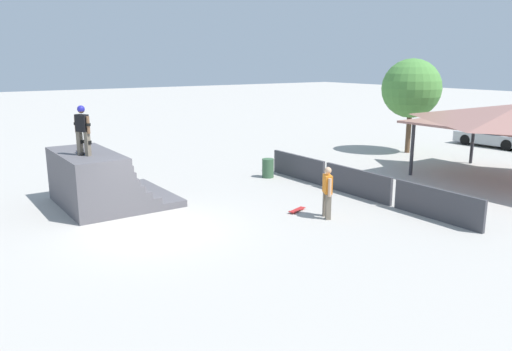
{
  "coord_description": "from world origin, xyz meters",
  "views": [
    {
      "loc": [
        13.91,
        -5.77,
        5.13
      ],
      "look_at": [
        -0.51,
        4.19,
        1.09
      ],
      "focal_mm": 35.0,
      "sensor_mm": 36.0,
      "label": 1
    }
  ],
  "objects_px": {
    "skater_on_deck": "(82,127)",
    "bystander_walking": "(327,190)",
    "tree_beside_pavilion": "(411,89)",
    "parked_car_silver": "(492,136)",
    "trash_bin": "(268,168)",
    "skateboard_on_deck": "(81,152)",
    "skateboard_on_ground": "(297,210)"
  },
  "relations": [
    {
      "from": "tree_beside_pavilion",
      "to": "skateboard_on_deck",
      "type": "bearing_deg",
      "value": -87.44
    },
    {
      "from": "skater_on_deck",
      "to": "skateboard_on_ground",
      "type": "height_order",
      "value": "skater_on_deck"
    },
    {
      "from": "skateboard_on_deck",
      "to": "bystander_walking",
      "type": "bearing_deg",
      "value": 53.57
    },
    {
      "from": "skater_on_deck",
      "to": "bystander_walking",
      "type": "relative_size",
      "value": 0.98
    },
    {
      "from": "bystander_walking",
      "to": "tree_beside_pavilion",
      "type": "xyz_separation_m",
      "value": [
        -6.43,
        12.1,
        2.66
      ]
    },
    {
      "from": "skater_on_deck",
      "to": "skateboard_on_ground",
      "type": "xyz_separation_m",
      "value": [
        4.19,
        5.94,
        -2.9
      ]
    },
    {
      "from": "skater_on_deck",
      "to": "skateboard_on_deck",
      "type": "distance_m",
      "value": 0.97
    },
    {
      "from": "skateboard_on_deck",
      "to": "trash_bin",
      "type": "bearing_deg",
      "value": 97.05
    },
    {
      "from": "tree_beside_pavilion",
      "to": "parked_car_silver",
      "type": "height_order",
      "value": "tree_beside_pavilion"
    },
    {
      "from": "trash_bin",
      "to": "parked_car_silver",
      "type": "height_order",
      "value": "parked_car_silver"
    },
    {
      "from": "skateboard_on_deck",
      "to": "bystander_walking",
      "type": "relative_size",
      "value": 0.47
    },
    {
      "from": "bystander_walking",
      "to": "trash_bin",
      "type": "bearing_deg",
      "value": 10.67
    },
    {
      "from": "skateboard_on_deck",
      "to": "trash_bin",
      "type": "height_order",
      "value": "skateboard_on_deck"
    },
    {
      "from": "skateboard_on_deck",
      "to": "parked_car_silver",
      "type": "bearing_deg",
      "value": 93.35
    },
    {
      "from": "skateboard_on_deck",
      "to": "trash_bin",
      "type": "xyz_separation_m",
      "value": [
        -0.3,
        8.22,
        -1.61
      ]
    },
    {
      "from": "skater_on_deck",
      "to": "parked_car_silver",
      "type": "xyz_separation_m",
      "value": [
        0.37,
        24.42,
        -2.35
      ]
    },
    {
      "from": "skateboard_on_deck",
      "to": "parked_car_silver",
      "type": "xyz_separation_m",
      "value": [
        0.7,
        24.45,
        -1.43
      ]
    },
    {
      "from": "skateboard_on_deck",
      "to": "tree_beside_pavilion",
      "type": "xyz_separation_m",
      "value": [
        -0.83,
        18.46,
        1.58
      ]
    },
    {
      "from": "skater_on_deck",
      "to": "trash_bin",
      "type": "relative_size",
      "value": 2.0
    },
    {
      "from": "trash_bin",
      "to": "parked_car_silver",
      "type": "distance_m",
      "value": 16.26
    },
    {
      "from": "skater_on_deck",
      "to": "bystander_walking",
      "type": "height_order",
      "value": "skater_on_deck"
    },
    {
      "from": "bystander_walking",
      "to": "trash_bin",
      "type": "distance_m",
      "value": 6.22
    },
    {
      "from": "skateboard_on_deck",
      "to": "trash_bin",
      "type": "relative_size",
      "value": 0.97
    },
    {
      "from": "skateboard_on_deck",
      "to": "bystander_walking",
      "type": "height_order",
      "value": "skateboard_on_deck"
    },
    {
      "from": "skater_on_deck",
      "to": "tree_beside_pavilion",
      "type": "distance_m",
      "value": 18.48
    },
    {
      "from": "bystander_walking",
      "to": "tree_beside_pavilion",
      "type": "height_order",
      "value": "tree_beside_pavilion"
    },
    {
      "from": "trash_bin",
      "to": "tree_beside_pavilion",
      "type": "bearing_deg",
      "value": 92.95
    },
    {
      "from": "trash_bin",
      "to": "skateboard_on_ground",
      "type": "bearing_deg",
      "value": -25.1
    },
    {
      "from": "tree_beside_pavilion",
      "to": "trash_bin",
      "type": "distance_m",
      "value": 10.74
    },
    {
      "from": "bystander_walking",
      "to": "parked_car_silver",
      "type": "bearing_deg",
      "value": -46.67
    },
    {
      "from": "bystander_walking",
      "to": "skater_on_deck",
      "type": "bearing_deg",
      "value": 78.27
    },
    {
      "from": "tree_beside_pavilion",
      "to": "trash_bin",
      "type": "xyz_separation_m",
      "value": [
        0.53,
        -10.24,
        -3.19
      ]
    }
  ]
}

